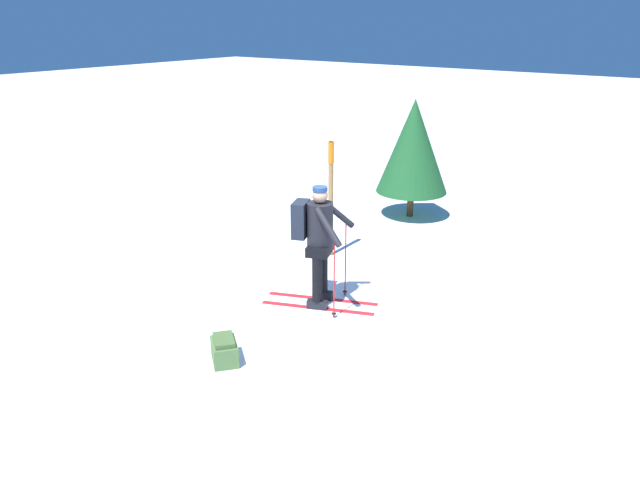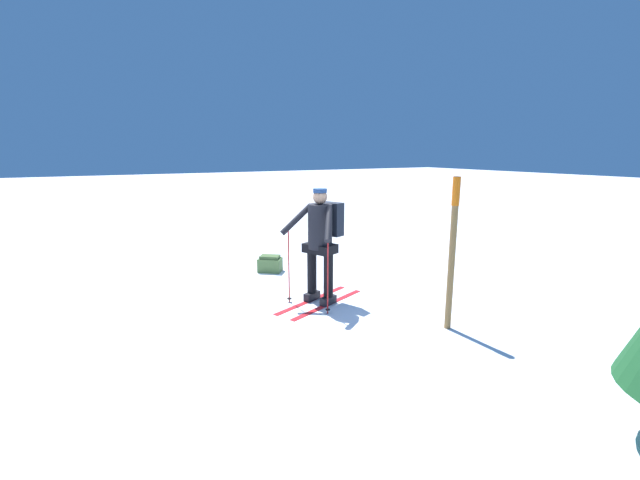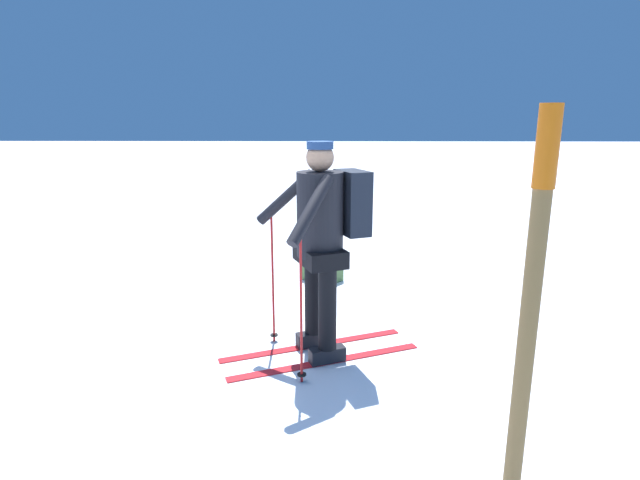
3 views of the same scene
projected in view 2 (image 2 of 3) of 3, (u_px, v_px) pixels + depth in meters
The scene contains 4 objects.
ground_plane at pixel (296, 302), 6.80m from camera, with size 80.00×80.00×0.00m, color white.
skier at pixel (321, 236), 6.61m from camera, with size 1.72×1.12×1.81m.
dropped_backpack at pixel (270, 264), 8.49m from camera, with size 0.54×0.51×0.33m.
trail_marker at pixel (453, 243), 5.58m from camera, with size 0.10×0.10×2.05m.
Camera 2 is at (-2.80, -5.82, 2.38)m, focal length 24.00 mm.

